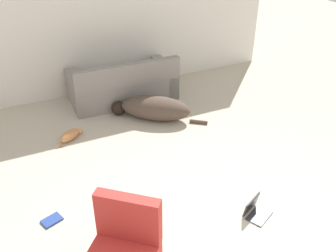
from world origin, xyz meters
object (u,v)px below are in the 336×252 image
object	(u,v)px
couch	(123,86)
dog	(153,108)
laptop_open	(255,209)
book_blue	(52,220)
cat	(71,135)

from	to	relation	value
couch	dog	world-z (taller)	couch
couch	laptop_open	size ratio (longest dim) A/B	4.93
dog	laptop_open	distance (m)	2.59
couch	book_blue	world-z (taller)	couch
couch	book_blue	size ratio (longest dim) A/B	7.36
couch	book_blue	distance (m)	3.16
cat	book_blue	size ratio (longest dim) A/B	1.86
couch	dog	xyz separation A→B (m)	(0.21, -0.90, -0.08)
dog	cat	xyz separation A→B (m)	(-1.41, -0.06, -0.12)
laptop_open	cat	bearing A→B (deg)	96.35
cat	laptop_open	xyz separation A→B (m)	(1.57, -2.53, -0.00)
dog	cat	distance (m)	1.42
dog	cat	size ratio (longest dim) A/B	2.91
laptop_open	book_blue	size ratio (longest dim) A/B	1.49
couch	cat	distance (m)	1.54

